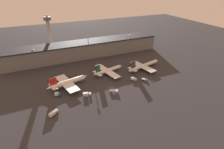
% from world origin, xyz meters
% --- Properties ---
extents(ground, '(600.00, 600.00, 0.00)m').
position_xyz_m(ground, '(0.00, 0.00, 0.00)').
color(ground, '#2D2D33').
extents(terminal_building, '(190.95, 24.90, 19.13)m').
position_xyz_m(terminal_building, '(0.00, 82.05, 9.61)').
color(terminal_building, slate).
rests_on(terminal_building, ground).
extents(airplane_0, '(40.28, 36.28, 12.78)m').
position_xyz_m(airplane_0, '(-34.92, 18.81, 3.91)').
color(airplane_0, silver).
rests_on(airplane_0, ground).
extents(airplane_1, '(37.15, 37.03, 12.81)m').
position_xyz_m(airplane_1, '(8.06, 27.46, 3.21)').
color(airplane_1, white).
rests_on(airplane_1, ground).
extents(airplane_2, '(46.46, 33.28, 13.13)m').
position_xyz_m(airplane_2, '(47.98, 21.56, 3.47)').
color(airplane_2, silver).
rests_on(airplane_2, ground).
extents(service_vehicle_0, '(7.56, 6.85, 3.00)m').
position_xyz_m(service_vehicle_0, '(-52.50, -16.16, 1.72)').
color(service_vehicle_0, '#9EA3A8').
rests_on(service_vehicle_0, ground).
extents(service_vehicle_1, '(5.10, 5.18, 3.06)m').
position_xyz_m(service_vehicle_1, '(24.92, 3.65, 1.71)').
color(service_vehicle_1, white).
rests_on(service_vehicle_1, ground).
extents(service_vehicle_2, '(4.80, 5.16, 2.56)m').
position_xyz_m(service_vehicle_2, '(34.78, -0.53, 1.20)').
color(service_vehicle_2, white).
rests_on(service_vehicle_2, ground).
extents(service_vehicle_3, '(7.12, 3.82, 3.25)m').
position_xyz_m(service_vehicle_3, '(-23.81, -3.16, 1.82)').
color(service_vehicle_3, '#9EA3A8').
rests_on(service_vehicle_3, ground).
extents(service_vehicle_4, '(5.26, 4.90, 3.34)m').
position_xyz_m(service_vehicle_4, '(-46.24, 6.41, 1.84)').
color(service_vehicle_4, '#195199').
rests_on(service_vehicle_4, ground).
extents(service_vehicle_5, '(7.49, 5.18, 2.71)m').
position_xyz_m(service_vehicle_5, '(-1.10, -7.75, 1.62)').
color(service_vehicle_5, white).
rests_on(service_vehicle_5, ground).
extents(lamp_post_0, '(1.80, 1.80, 20.53)m').
position_xyz_m(lamp_post_0, '(-59.65, 75.34, 13.41)').
color(lamp_post_0, slate).
rests_on(lamp_post_0, ground).
extents(lamp_post_1, '(1.80, 1.80, 27.99)m').
position_xyz_m(lamp_post_1, '(2.50, 75.34, 17.53)').
color(lamp_post_1, slate).
rests_on(lamp_post_1, ground).
extents(lamp_post_2, '(1.80, 1.80, 22.40)m').
position_xyz_m(lamp_post_2, '(59.59, 75.34, 14.46)').
color(lamp_post_2, slate).
rests_on(lamp_post_2, ground).
extents(control_tower, '(9.00, 9.00, 48.86)m').
position_xyz_m(control_tower, '(-36.91, 114.43, 28.14)').
color(control_tower, '#99999E').
rests_on(control_tower, ground).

